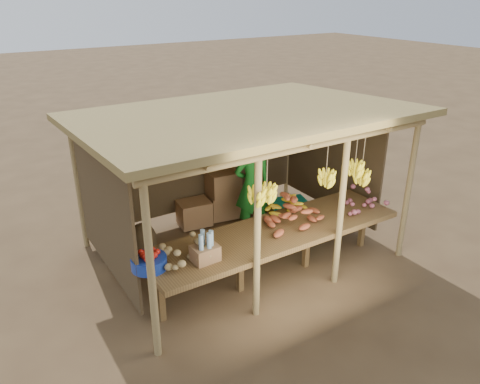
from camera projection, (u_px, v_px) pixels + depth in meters
ground at (240, 250)px, 7.73m from camera, size 60.00×60.00×0.00m
stall_structure at (241, 139)px, 6.97m from camera, size 4.70×3.50×2.43m
counter at (275, 234)px, 6.70m from camera, size 3.90×1.05×0.80m
potato_heap at (188, 247)px, 5.90m from camera, size 1.00×0.76×0.36m
sweet_potato_heap at (294, 211)px, 6.84m from camera, size 1.11×0.92×0.36m
onion_heap at (361, 196)px, 7.35m from camera, size 0.98×0.80×0.36m
banana_pile at (286, 200)px, 7.22m from camera, size 0.67×0.54×0.35m
tomato_basin at (149, 261)px, 5.75m from camera, size 0.44×0.44×0.23m
bottle_box at (205, 249)px, 5.88m from camera, size 0.34×0.27×0.42m
vendor at (253, 186)px, 7.93m from camera, size 0.72×0.53×1.81m
tarp_crate at (289, 217)px, 8.13m from camera, size 0.78×0.71×0.78m
carton_stack at (214, 200)px, 8.60m from camera, size 1.24×0.53×0.90m
burlap_sacks at (130, 242)px, 7.43m from camera, size 0.89×0.47×0.63m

